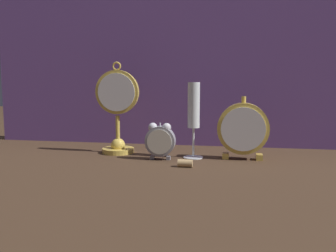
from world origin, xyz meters
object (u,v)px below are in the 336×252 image
object	(u,v)px
champagne_flute	(194,112)
wine_cork	(185,163)
pocket_watch_on_stand	(117,115)
mantel_clock_silver	(243,129)
alarm_clock_twin_bell	(160,139)

from	to	relation	value
champagne_flute	wine_cork	bearing A→B (deg)	-94.50
pocket_watch_on_stand	wine_cork	bearing A→B (deg)	-33.35
mantel_clock_silver	champagne_flute	world-z (taller)	champagne_flute
alarm_clock_twin_bell	wine_cork	size ratio (longest dim) A/B	2.77
alarm_clock_twin_bell	mantel_clock_silver	xyz separation A→B (m)	(0.25, 0.05, 0.03)
alarm_clock_twin_bell	mantel_clock_silver	world-z (taller)	mantel_clock_silver
alarm_clock_twin_bell	pocket_watch_on_stand	bearing A→B (deg)	153.07
alarm_clock_twin_bell	mantel_clock_silver	size ratio (longest dim) A/B	0.59
champagne_flute	wine_cork	distance (m)	0.19
pocket_watch_on_stand	mantel_clock_silver	size ratio (longest dim) A/B	1.56
alarm_clock_twin_bell	champagne_flute	xyz separation A→B (m)	(0.10, 0.04, 0.08)
champagne_flute	pocket_watch_on_stand	bearing A→B (deg)	171.67
pocket_watch_on_stand	champagne_flute	xyz separation A→B (m)	(0.26, -0.04, 0.02)
pocket_watch_on_stand	mantel_clock_silver	world-z (taller)	pocket_watch_on_stand
pocket_watch_on_stand	alarm_clock_twin_bell	size ratio (longest dim) A/B	2.65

